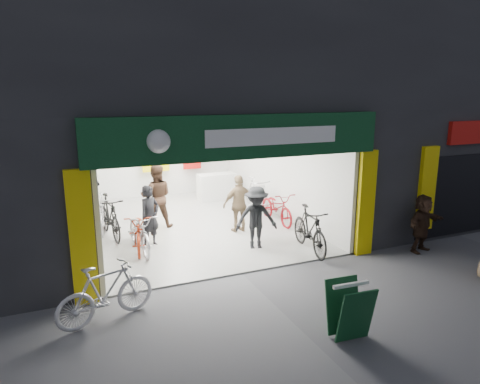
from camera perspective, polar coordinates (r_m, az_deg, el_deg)
ground at (r=9.65m, az=0.31°, el=-10.89°), size 60.00×60.00×0.00m
building at (r=13.80m, az=-4.66°, el=14.70°), size 17.00×10.27×8.00m
bike_left_front at (r=11.09m, az=-13.22°, el=-5.17°), size 0.79×1.98×1.02m
bike_left_midfront at (r=12.27m, az=-16.98°, el=-3.19°), size 0.81×2.05×1.20m
bike_left_midback at (r=11.18m, az=-13.31°, el=-5.06°), size 1.00×2.00×1.01m
bike_left_back at (r=12.89m, az=-17.88°, el=-2.73°), size 0.75×1.87×1.09m
bike_right_front at (r=10.87m, az=9.27°, el=-4.98°), size 0.81×1.99×1.16m
bike_right_mid at (r=13.13m, az=4.94°, el=-2.04°), size 0.68×1.91×1.00m
bike_right_back at (r=14.37m, az=2.22°, el=-0.35°), size 0.75×1.97×1.16m
parked_bike at (r=7.98m, az=-17.45°, el=-12.67°), size 1.85×1.01×1.07m
customer_a at (r=11.23m, az=-11.93°, el=-3.24°), size 0.71×0.64×1.63m
customer_b at (r=12.76m, az=-11.09°, el=-0.62°), size 1.07×0.92×1.89m
customer_c at (r=10.83m, az=2.19°, el=-3.53°), size 1.17×0.84×1.64m
customer_d at (r=12.10m, az=-0.09°, el=-1.65°), size 0.98×0.41×1.68m
pedestrian_far at (r=11.64m, az=23.13°, el=-3.85°), size 1.44×0.77×1.48m
sandwich_board at (r=7.37m, az=14.38°, el=-14.89°), size 0.65×0.66×0.94m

